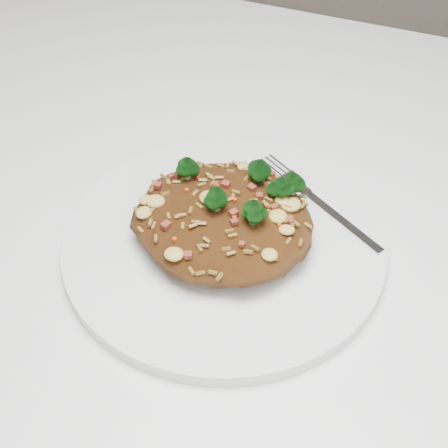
% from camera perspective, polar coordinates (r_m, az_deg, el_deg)
% --- Properties ---
extents(dining_table, '(1.20, 0.80, 0.75)m').
position_cam_1_polar(dining_table, '(0.71, -6.96, -0.80)').
color(dining_table, white).
rests_on(dining_table, ground).
extents(plate, '(0.29, 0.29, 0.01)m').
position_cam_1_polar(plate, '(0.57, 0.00, -1.56)').
color(plate, white).
rests_on(plate, dining_table).
extents(fried_rice, '(0.16, 0.15, 0.06)m').
position_cam_1_polar(fried_rice, '(0.54, 0.11, 1.00)').
color(fried_rice, brown).
rests_on(fried_rice, plate).
extents(fork, '(0.15, 0.10, 0.00)m').
position_cam_1_polar(fork, '(0.59, 9.09, 1.59)').
color(fork, silver).
rests_on(fork, plate).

